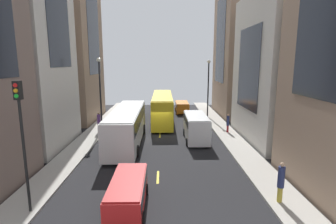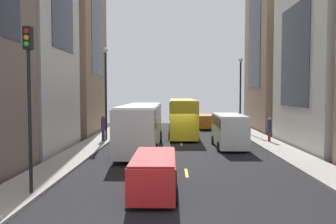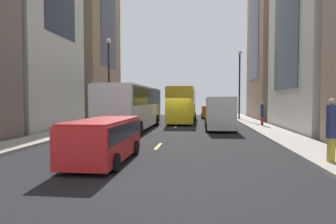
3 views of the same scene
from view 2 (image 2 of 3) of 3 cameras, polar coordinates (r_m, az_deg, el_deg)
ground_plane at (r=28.97m, az=2.20°, el=-5.27°), size 40.79×40.79×0.00m
sidewalk_west at (r=29.68m, az=-11.98°, el=-4.99°), size 2.31×44.00×0.15m
sidewalk_east at (r=30.04m, az=16.20°, el=-4.94°), size 2.31×44.00×0.15m
lane_stripe_1 at (r=18.65m, az=3.04°, el=-9.92°), size 0.16×2.00×0.01m
lane_stripe_2 at (r=28.97m, az=2.20°, el=-5.25°), size 0.16×2.00×0.01m
lane_stripe_3 at (r=39.39m, az=1.81°, el=-3.04°), size 0.16×2.00×0.01m
lane_stripe_4 at (r=49.84m, az=1.58°, el=-1.76°), size 0.16×2.00×0.01m
building_west_2 at (r=39.65m, az=-17.11°, el=16.66°), size 7.66×9.98×27.21m
building_east_2 at (r=42.86m, az=19.24°, el=11.65°), size 8.04×10.45×21.44m
city_bus_white at (r=25.92m, az=-4.39°, el=-1.79°), size 2.80×11.88×3.35m
streetcar_yellow at (r=35.13m, az=2.35°, el=-0.32°), size 2.70×12.46×3.59m
delivery_van_white at (r=27.23m, az=9.97°, el=-2.64°), size 2.25×5.66×2.58m
car_orange_0 at (r=41.85m, az=6.22°, el=-1.38°), size 2.09×4.49×1.63m
car_red_1 at (r=14.76m, az=-2.32°, el=-9.61°), size 1.95×4.75×1.62m
pedestrian_walking_far at (r=30.17m, az=-10.56°, el=-2.46°), size 0.37×0.37×2.20m
pedestrian_crossing_near at (r=30.48m, az=16.26°, el=-2.62°), size 0.30×0.30×2.04m
traffic_light_near_corner at (r=15.04m, az=-21.83°, el=4.91°), size 0.32×0.44×6.69m
streetlamp_near at (r=38.39m, az=11.77°, el=4.03°), size 0.44×0.44×7.84m
streetlamp_far at (r=31.07m, az=-10.15°, el=4.47°), size 0.44×0.44×8.02m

